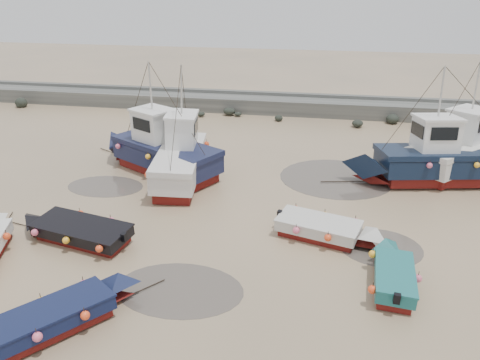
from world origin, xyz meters
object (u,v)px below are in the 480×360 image
(dinghy_1, at_px, (64,311))
(cabin_boat_2, at_px, (441,160))
(cabin_boat_1, at_px, (181,155))
(dinghy_5, at_px, (327,228))
(dinghy_2, at_px, (393,271))
(dinghy_4, at_px, (75,228))
(cabin_boat_3, at_px, (464,149))
(person, at_px, (176,172))
(cabin_boat_0, at_px, (159,149))

(dinghy_1, bearing_deg, cabin_boat_2, 84.72)
(dinghy_1, xyz_separation_m, cabin_boat_1, (0.08, 12.42, 0.81))
(dinghy_5, distance_m, cabin_boat_1, 9.76)
(dinghy_2, bearing_deg, cabin_boat_2, 75.36)
(dinghy_4, distance_m, cabin_boat_3, 21.30)
(dinghy_2, height_order, dinghy_4, same)
(dinghy_1, bearing_deg, person, 131.19)
(cabin_boat_1, xyz_separation_m, cabin_boat_2, (14.04, 2.03, -0.05))
(dinghy_1, height_order, cabin_boat_0, cabin_boat_0)
(cabin_boat_1, bearing_deg, cabin_boat_2, -0.22)
(dinghy_5, relative_size, cabin_boat_3, 0.75)
(dinghy_2, relative_size, dinghy_5, 0.91)
(dinghy_2, relative_size, cabin_boat_0, 0.56)
(dinghy_1, height_order, dinghy_5, same)
(dinghy_2, height_order, dinghy_5, same)
(cabin_boat_0, relative_size, cabin_boat_3, 1.22)
(dinghy_2, bearing_deg, cabin_boat_1, 146.50)
(cabin_boat_0, xyz_separation_m, cabin_boat_3, (17.17, 3.14, 0.02))
(dinghy_4, distance_m, cabin_boat_2, 18.97)
(cabin_boat_2, bearing_deg, dinghy_1, 123.92)
(dinghy_1, bearing_deg, cabin_boat_3, 85.13)
(dinghy_1, height_order, dinghy_4, same)
(cabin_boat_3, bearing_deg, cabin_boat_0, -125.19)
(dinghy_5, xyz_separation_m, cabin_boat_1, (-8.11, 5.37, 0.81))
(person, bearing_deg, dinghy_1, 55.97)
(dinghy_1, height_order, cabin_boat_2, cabin_boat_2)
(dinghy_4, height_order, cabin_boat_3, cabin_boat_3)
(dinghy_5, bearing_deg, cabin_boat_1, -107.74)
(cabin_boat_3, bearing_deg, dinghy_4, -103.67)
(dinghy_1, relative_size, cabin_boat_1, 0.54)
(person, bearing_deg, dinghy_2, 105.15)
(dinghy_5, bearing_deg, cabin_boat_0, -106.63)
(dinghy_4, distance_m, person, 8.30)
(dinghy_4, relative_size, cabin_boat_2, 0.59)
(cabin_boat_2, bearing_deg, dinghy_4, 107.92)
(dinghy_5, distance_m, cabin_boat_2, 9.51)
(dinghy_5, height_order, cabin_boat_2, cabin_boat_2)
(dinghy_5, height_order, cabin_boat_1, cabin_boat_1)
(dinghy_1, distance_m, dinghy_4, 5.59)
(dinghy_5, distance_m, cabin_boat_0, 11.44)
(dinghy_4, height_order, cabin_boat_2, cabin_boat_2)
(dinghy_4, relative_size, cabin_boat_0, 0.71)
(cabin_boat_0, relative_size, cabin_boat_2, 0.83)
(dinghy_1, distance_m, cabin_boat_1, 12.45)
(cabin_boat_0, bearing_deg, dinghy_4, -157.04)
(dinghy_4, relative_size, person, 4.14)
(dinghy_1, relative_size, dinghy_4, 0.79)
(dinghy_4, bearing_deg, cabin_boat_0, 5.88)
(cabin_boat_3, bearing_deg, dinghy_1, -89.50)
(cabin_boat_1, height_order, cabin_boat_3, same)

